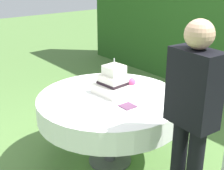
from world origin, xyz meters
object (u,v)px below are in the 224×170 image
object	(u,v)px
wedding_cake	(115,83)
serving_plate_near	(69,89)
napkin_stack	(128,106)
serving_plate_far	(162,111)
standing_person	(191,114)
cake_table	(110,106)

from	to	relation	value
wedding_cake	serving_plate_near	size ratio (longest dim) A/B	3.26
napkin_stack	serving_plate_far	bearing A→B (deg)	33.61
serving_plate_near	standing_person	bearing A→B (deg)	7.79
napkin_stack	standing_person	xyz separation A→B (m)	(0.69, -0.01, 0.19)
cake_table	serving_plate_near	size ratio (longest dim) A/B	12.99
wedding_cake	standing_person	world-z (taller)	standing_person
wedding_cake	napkin_stack	distance (m)	0.36
wedding_cake	serving_plate_far	size ratio (longest dim) A/B	2.58
serving_plate_near	napkin_stack	distance (m)	0.72
standing_person	serving_plate_far	bearing A→B (deg)	157.72
serving_plate_near	standing_person	size ratio (longest dim) A/B	0.07
serving_plate_near	serving_plate_far	distance (m)	1.01
cake_table	wedding_cake	distance (m)	0.24
serving_plate_far	standing_person	xyz separation A→B (m)	(0.44, -0.18, 0.19)
napkin_stack	standing_person	world-z (taller)	standing_person
cake_table	wedding_cake	xyz separation A→B (m)	(-0.04, 0.09, 0.21)
wedding_cake	serving_plate_near	bearing A→B (deg)	-139.42
serving_plate_near	napkin_stack	world-z (taller)	serving_plate_near
wedding_cake	standing_person	size ratio (longest dim) A/B	0.22
cake_table	napkin_stack	world-z (taller)	napkin_stack
serving_plate_far	serving_plate_near	bearing A→B (deg)	-158.68
wedding_cake	standing_person	distance (m)	1.03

